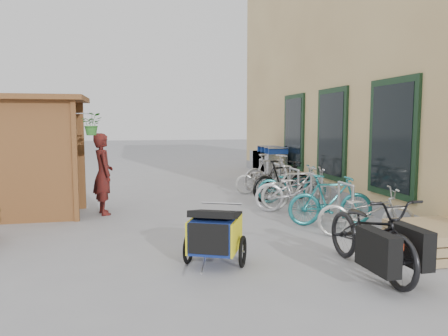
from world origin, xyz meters
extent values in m
plane|color=gray|center=(0.00, 0.00, 0.00)|extent=(80.00, 80.00, 0.00)
cube|color=#E2C482|center=(6.50, 4.50, 3.50)|extent=(6.00, 13.00, 7.00)
cube|color=gray|center=(3.58, 4.50, 0.15)|extent=(0.18, 13.00, 0.30)
cube|color=black|center=(3.47, 0.50, 1.60)|extent=(0.06, 1.50, 2.20)
cube|color=black|center=(3.44, 0.50, 1.60)|extent=(0.02, 1.25, 1.95)
cube|color=black|center=(3.47, 3.00, 1.60)|extent=(0.06, 1.50, 2.20)
cube|color=black|center=(3.44, 3.00, 1.60)|extent=(0.02, 1.25, 1.95)
cube|color=black|center=(3.47, 5.50, 1.60)|extent=(0.06, 1.50, 2.20)
cube|color=black|center=(3.44, 5.50, 1.60)|extent=(0.02, 1.25, 1.95)
cube|color=brown|center=(-2.30, 1.85, 1.15)|extent=(0.09, 0.09, 2.30)
cube|color=brown|center=(-2.30, 3.15, 1.15)|extent=(0.09, 0.09, 2.30)
cube|color=brown|center=(-3.20, 1.88, 1.15)|extent=(1.80, 0.05, 2.30)
cube|color=brown|center=(-3.20, 3.12, 1.15)|extent=(1.80, 0.05, 2.30)
cube|color=brown|center=(-3.20, 2.50, 2.35)|extent=(2.15, 1.65, 0.10)
cube|color=brown|center=(-3.40, 2.50, 0.90)|extent=(1.30, 1.15, 0.04)
cube|color=brown|center=(-3.40, 2.50, 1.50)|extent=(1.30, 1.15, 0.04)
cylinder|color=#A5A8AD|center=(-2.12, 1.85, 2.05)|extent=(0.36, 0.02, 0.02)
imported|color=#2E7127|center=(-1.97, 1.85, 1.85)|extent=(0.38, 0.33, 0.42)
cylinder|color=#A5A8AD|center=(2.30, -0.25, 0.42)|extent=(0.05, 0.05, 0.84)
cylinder|color=#A5A8AD|center=(2.30, 0.25, 0.42)|extent=(0.05, 0.05, 0.84)
cylinder|color=#A5A8AD|center=(2.30, 0.00, 0.84)|extent=(0.05, 0.50, 0.05)
cylinder|color=#A5A8AD|center=(2.30, 0.95, 0.42)|extent=(0.05, 0.05, 0.84)
cylinder|color=#A5A8AD|center=(2.30, 1.45, 0.42)|extent=(0.05, 0.05, 0.84)
cylinder|color=#A5A8AD|center=(2.30, 1.20, 0.84)|extent=(0.05, 0.50, 0.05)
cylinder|color=#A5A8AD|center=(2.30, 2.15, 0.42)|extent=(0.05, 0.05, 0.84)
cylinder|color=#A5A8AD|center=(2.30, 2.65, 0.42)|extent=(0.05, 0.05, 0.84)
cylinder|color=#A5A8AD|center=(2.30, 2.40, 0.84)|extent=(0.05, 0.50, 0.05)
cylinder|color=#A5A8AD|center=(2.30, 3.35, 0.42)|extent=(0.05, 0.05, 0.84)
cylinder|color=#A5A8AD|center=(2.30, 3.85, 0.42)|extent=(0.05, 0.05, 0.84)
cylinder|color=#A5A8AD|center=(2.30, 3.60, 0.84)|extent=(0.05, 0.50, 0.05)
cylinder|color=#A5A8AD|center=(2.30, 4.55, 0.42)|extent=(0.05, 0.05, 0.84)
cylinder|color=#A5A8AD|center=(2.30, 5.05, 0.42)|extent=(0.05, 0.05, 0.84)
cylinder|color=#A5A8AD|center=(2.30, 4.80, 0.84)|extent=(0.05, 0.50, 0.05)
cube|color=tan|center=(3.00, -1.40, 0.07)|extent=(1.00, 1.20, 0.12)
cube|color=tan|center=(3.00, -1.40, 0.21)|extent=(1.00, 1.20, 0.12)
cube|color=tan|center=(3.00, -1.40, 0.35)|extent=(1.00, 1.20, 0.12)
cube|color=silver|center=(3.00, 5.98, 0.66)|extent=(0.60, 0.93, 0.57)
cube|color=navy|center=(3.00, 5.51, 1.04)|extent=(0.60, 0.04, 0.20)
cylinder|color=silver|center=(3.00, 5.48, 1.12)|extent=(0.64, 0.04, 0.04)
cylinder|color=black|center=(2.76, 5.60, 0.07)|extent=(0.04, 0.13, 0.13)
cube|color=silver|center=(3.00, 6.37, 0.66)|extent=(0.60, 0.93, 0.57)
cube|color=navy|center=(3.00, 5.90, 1.04)|extent=(0.60, 0.04, 0.20)
cylinder|color=silver|center=(3.00, 5.86, 1.12)|extent=(0.64, 0.04, 0.04)
cylinder|color=black|center=(2.76, 5.98, 0.07)|extent=(0.04, 0.13, 0.13)
cube|color=silver|center=(3.00, 6.75, 0.66)|extent=(0.60, 0.93, 0.57)
cube|color=navy|center=(3.00, 6.28, 1.04)|extent=(0.60, 0.04, 0.20)
cylinder|color=silver|center=(3.00, 6.25, 1.12)|extent=(0.64, 0.04, 0.04)
cylinder|color=black|center=(2.76, 6.37, 0.07)|extent=(0.04, 0.13, 0.13)
cube|color=silver|center=(3.00, 7.14, 0.66)|extent=(0.60, 0.93, 0.57)
cube|color=navy|center=(3.00, 6.66, 1.04)|extent=(0.60, 0.04, 0.20)
cylinder|color=silver|center=(3.00, 6.63, 1.12)|extent=(0.64, 0.04, 0.04)
cylinder|color=black|center=(2.76, 6.75, 0.07)|extent=(0.04, 0.13, 0.13)
cube|color=navy|center=(-0.19, -1.19, 0.41)|extent=(0.79, 0.88, 0.42)
cube|color=yellow|center=(-0.46, -1.07, 0.41)|extent=(0.32, 0.67, 0.42)
cube|color=yellow|center=(0.07, -1.31, 0.41)|extent=(0.32, 0.67, 0.42)
cube|color=black|center=(-0.35, -1.53, 0.44)|extent=(0.48, 0.23, 0.39)
cube|color=black|center=(-0.17, -1.15, 0.67)|extent=(0.83, 0.88, 0.21)
torus|color=black|center=(-0.53, -1.04, 0.19)|extent=(0.22, 0.40, 0.42)
torus|color=black|center=(0.15, -1.34, 0.19)|extent=(0.22, 0.40, 0.42)
cylinder|color=#B7B7BC|center=(-0.44, -1.75, 0.19)|extent=(0.28, 0.57, 0.03)
cylinder|color=#B7B7BC|center=(-0.03, -0.82, 0.75)|extent=(0.54, 0.26, 0.03)
imported|color=black|center=(1.65, -1.89, 0.50)|extent=(0.72, 1.93, 1.00)
cube|color=black|center=(1.42, -2.45, 0.45)|extent=(0.20, 0.66, 0.45)
cube|color=black|center=(1.92, -2.33, 0.45)|extent=(0.20, 0.66, 0.45)
cube|color=red|center=(1.67, -2.39, 0.50)|extent=(0.13, 0.18, 0.12)
imported|color=maroon|center=(-1.83, 2.43, 0.83)|extent=(0.55, 0.69, 1.67)
imported|color=#B5B5B1|center=(2.50, -0.33, 0.42)|extent=(1.67, 0.95, 0.83)
imported|color=teal|center=(2.28, 0.52, 0.47)|extent=(1.61, 0.69, 0.94)
imported|color=silver|center=(2.15, 1.80, 0.47)|extent=(1.90, 1.05, 0.94)
imported|color=#B5B5B1|center=(2.22, 2.02, 0.49)|extent=(1.62, 0.46, 0.98)
imported|color=teal|center=(2.44, 2.88, 0.44)|extent=(1.71, 0.71, 0.87)
imported|color=black|center=(2.29, 3.10, 0.50)|extent=(1.72, 0.88, 1.00)
imported|color=#B5B5B1|center=(2.16, 4.19, 0.40)|extent=(1.59, 0.74, 0.81)
imported|color=silver|center=(2.46, 4.57, 0.52)|extent=(1.80, 0.98, 1.04)
camera|label=1|loc=(-1.26, -6.75, 1.89)|focal=35.00mm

